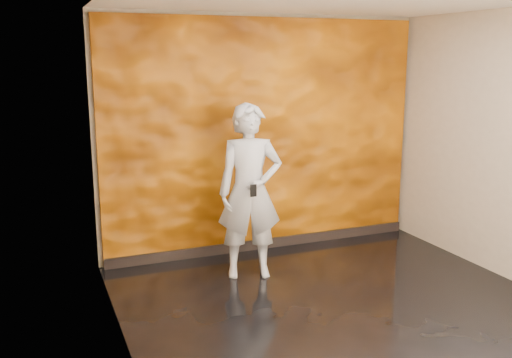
# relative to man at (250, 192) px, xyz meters

# --- Properties ---
(room) EXTENTS (4.02, 4.02, 2.81)m
(room) POSITION_rel_man_xyz_m (0.50, -1.18, 0.48)
(room) COLOR black
(room) RESTS_ON ground
(feature_wall) EXTENTS (3.90, 0.06, 2.75)m
(feature_wall) POSITION_rel_man_xyz_m (0.50, 0.78, 0.46)
(feature_wall) COLOR orange
(feature_wall) RESTS_ON ground
(baseboard) EXTENTS (3.90, 0.04, 0.12)m
(baseboard) POSITION_rel_man_xyz_m (0.50, 0.74, -0.86)
(baseboard) COLOR black
(baseboard) RESTS_ON ground
(man) EXTENTS (0.77, 0.60, 1.85)m
(man) POSITION_rel_man_xyz_m (0.00, 0.00, 0.00)
(man) COLOR #9DA2AB
(man) RESTS_ON ground
(phone) EXTENTS (0.07, 0.02, 0.13)m
(phone) POSITION_rel_man_xyz_m (-0.06, -0.25, 0.07)
(phone) COLOR black
(phone) RESTS_ON man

